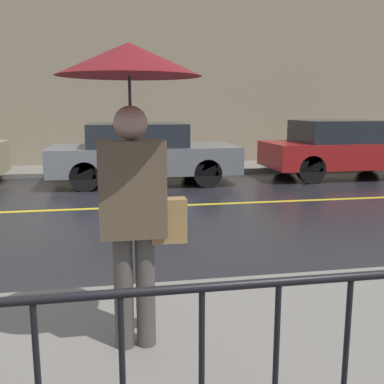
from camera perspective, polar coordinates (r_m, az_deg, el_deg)
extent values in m
plane|color=black|center=(8.13, -17.44, -2.25)|extent=(80.00, 80.00, 0.00)
cube|color=slate|center=(12.75, -14.95, 2.67)|extent=(28.00, 1.78, 0.11)
cube|color=gold|center=(8.13, -17.44, -2.22)|extent=(25.20, 0.12, 0.01)
cube|color=gray|center=(13.71, -15.18, 14.59)|extent=(28.00, 0.30, 5.54)
cylinder|color=#4C4742|center=(3.17, -8.67, -12.43)|extent=(0.13, 0.13, 0.80)
cylinder|color=#4C4742|center=(3.18, -5.91, -12.31)|extent=(0.13, 0.13, 0.80)
cube|color=brown|center=(2.97, -7.61, 0.44)|extent=(0.43, 0.26, 0.63)
sphere|color=tan|center=(2.93, -7.82, 8.69)|extent=(0.22, 0.22, 0.22)
cylinder|color=#262628|center=(2.93, -7.79, 7.35)|extent=(0.02, 0.02, 0.72)
cone|color=maroon|center=(2.94, -8.02, 16.36)|extent=(0.91, 0.91, 0.21)
cube|color=#9E7A47|center=(3.04, -3.01, -3.61)|extent=(0.24, 0.12, 0.30)
cube|color=slate|center=(10.58, -6.10, 4.22)|extent=(4.29, 1.91, 0.61)
cube|color=#1E2328|center=(10.52, -7.10, 7.24)|extent=(2.23, 1.76, 0.52)
cylinder|color=black|center=(11.61, 0.17, 3.57)|extent=(0.63, 0.22, 0.63)
cylinder|color=black|center=(9.97, 1.96, 2.39)|extent=(0.63, 0.22, 0.63)
cylinder|color=black|center=(11.43, -13.07, 3.19)|extent=(0.63, 0.22, 0.63)
cylinder|color=black|center=(9.76, -13.49, 1.92)|extent=(0.63, 0.22, 0.63)
cube|color=maroon|center=(12.04, 18.61, 4.59)|extent=(3.94, 1.81, 0.62)
cube|color=#1E2328|center=(11.93, 18.11, 7.35)|extent=(2.05, 1.66, 0.54)
cylinder|color=black|center=(13.37, 21.51, 3.83)|extent=(0.66, 0.22, 0.66)
cylinder|color=black|center=(12.26, 11.73, 3.80)|extent=(0.66, 0.22, 0.66)
cylinder|color=black|center=(10.82, 14.88, 2.78)|extent=(0.66, 0.22, 0.66)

